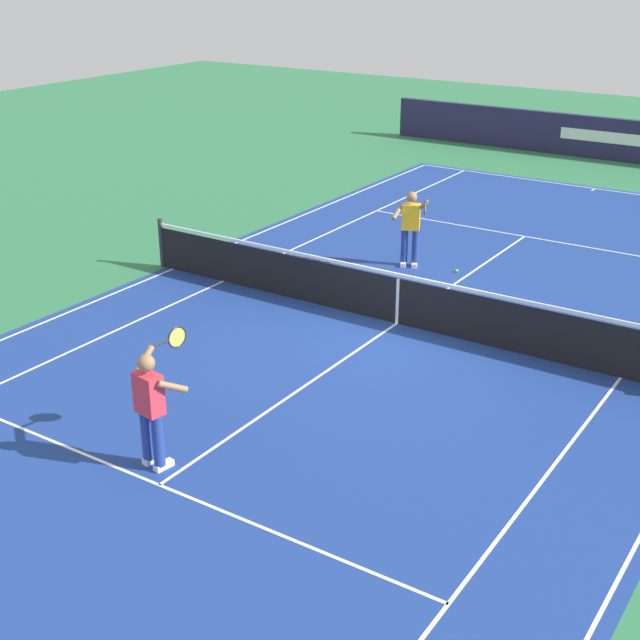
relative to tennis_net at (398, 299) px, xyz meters
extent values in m
plane|color=#2D7247|center=(0.00, 0.00, -0.49)|extent=(60.00, 60.00, 0.00)
cube|color=navy|center=(0.00, 0.00, -0.49)|extent=(24.20, 11.40, 0.00)
cube|color=white|center=(-11.90, 0.00, -0.49)|extent=(0.05, 11.00, 0.01)
cube|color=white|center=(0.00, -5.50, -0.49)|extent=(23.80, 0.05, 0.01)
cube|color=white|center=(0.00, -4.11, -0.49)|extent=(23.80, 0.05, 0.01)
cube|color=white|center=(0.00, 4.11, -0.49)|extent=(23.80, 0.05, 0.01)
cube|color=white|center=(6.40, 0.00, -0.49)|extent=(0.05, 8.22, 0.01)
cube|color=white|center=(-6.40, 0.00, -0.49)|extent=(0.05, 8.22, 0.01)
cube|color=white|center=(0.00, 0.00, -0.49)|extent=(12.80, 0.05, 0.01)
cube|color=white|center=(-11.75, 0.00, -0.49)|extent=(0.30, 0.05, 0.01)
cylinder|color=#2D2D33|center=(0.00, -5.80, 0.05)|extent=(0.10, 0.10, 1.08)
cube|color=black|center=(0.00, 0.00, -0.05)|extent=(0.02, 11.60, 0.88)
cube|color=white|center=(0.00, 0.00, 0.46)|extent=(0.04, 11.60, 0.06)
cube|color=white|center=(0.00, 0.00, -0.05)|extent=(0.04, 0.06, 0.88)
cube|color=#231E47|center=(-15.90, 0.00, 0.18)|extent=(0.24, 17.00, 1.35)
cube|color=white|center=(-15.77, -0.15, 0.25)|extent=(0.01, 4.58, 0.36)
cylinder|color=navy|center=(6.12, -0.24, -0.04)|extent=(0.15, 0.15, 0.74)
cube|color=white|center=(6.06, -0.23, -0.45)|extent=(0.29, 0.15, 0.09)
cylinder|color=navy|center=(6.08, -0.47, -0.04)|extent=(0.15, 0.15, 0.74)
cube|color=white|center=(6.02, -0.46, -0.45)|extent=(0.29, 0.15, 0.09)
cube|color=#E03342|center=(6.10, -0.35, 0.61)|extent=(0.30, 0.41, 0.56)
sphere|color=#9E704C|center=(6.10, -0.35, 1.04)|extent=(0.23, 0.23, 0.23)
cylinder|color=#9E704C|center=(5.97, -0.05, 0.74)|extent=(0.40, 0.27, 0.26)
cylinder|color=#9E704C|center=(5.88, -0.60, 0.94)|extent=(0.43, 0.16, 0.30)
cylinder|color=#232326|center=(5.56, -0.61, 1.05)|extent=(0.28, 0.08, 0.04)
torus|color=#232326|center=(5.28, -0.57, 1.05)|extent=(0.31, 0.07, 0.31)
cylinder|color=#C6D84C|center=(5.28, -0.57, 1.05)|extent=(0.27, 0.05, 0.27)
cylinder|color=navy|center=(-2.96, -1.45, -0.04)|extent=(0.15, 0.15, 0.74)
cube|color=white|center=(-2.90, -1.43, -0.45)|extent=(0.30, 0.21, 0.09)
cylinder|color=navy|center=(-3.05, -1.23, -0.04)|extent=(0.15, 0.15, 0.74)
cube|color=white|center=(-2.99, -1.21, -0.45)|extent=(0.30, 0.21, 0.09)
cube|color=yellow|center=(-3.00, -1.34, 0.61)|extent=(0.37, 0.44, 0.56)
sphere|color=#9E704C|center=(-3.00, -1.34, 1.04)|extent=(0.23, 0.23, 0.23)
cylinder|color=#9E704C|center=(-2.73, -1.53, 0.74)|extent=(0.41, 0.11, 0.26)
cylinder|color=#9E704C|center=(-2.95, -1.01, 0.94)|extent=(0.37, 0.34, 0.30)
cylinder|color=#232326|center=(-2.68, -0.84, 1.05)|extent=(0.27, 0.14, 0.04)
torus|color=#232326|center=(-2.41, -0.73, 1.05)|extent=(0.30, 0.14, 0.31)
cylinder|color=#C6D84C|center=(-2.41, -0.73, 1.05)|extent=(0.25, 0.11, 0.27)
sphere|color=#CCE01E|center=(-3.17, -0.27, -0.46)|extent=(0.07, 0.07, 0.07)
camera|label=1|loc=(13.39, 7.06, 5.91)|focal=49.73mm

